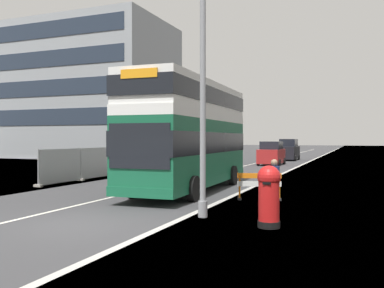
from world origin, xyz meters
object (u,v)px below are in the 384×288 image
(double_decker_bus, at_px, (191,134))
(pedestrian_at_kerb, at_px, (274,186))
(red_pillar_postbox, at_px, (269,193))
(lamppost_foreground, at_px, (203,76))
(car_oncoming_near, at_px, (271,154))
(car_receding_mid, at_px, (289,150))
(roadworks_barrier, at_px, (259,183))

(double_decker_bus, distance_m, pedestrian_at_kerb, 6.82)
(double_decker_bus, xyz_separation_m, red_pillar_postbox, (5.04, -6.70, -1.72))
(lamppost_foreground, height_order, red_pillar_postbox, lamppost_foreground)
(red_pillar_postbox, relative_size, pedestrian_at_kerb, 0.96)
(lamppost_foreground, relative_size, red_pillar_postbox, 5.40)
(car_oncoming_near, bearing_deg, red_pillar_postbox, -78.85)
(pedestrian_at_kerb, bearing_deg, lamppost_foreground, -142.92)
(lamppost_foreground, height_order, car_oncoming_near, lamppost_foreground)
(double_decker_bus, height_order, red_pillar_postbox, double_decker_bus)
(red_pillar_postbox, distance_m, car_receding_mid, 35.86)
(double_decker_bus, height_order, car_oncoming_near, double_decker_bus)
(lamppost_foreground, bearing_deg, car_oncoming_near, 96.74)
(roadworks_barrier, xyz_separation_m, car_oncoming_near, (-3.85, 21.69, 0.35))
(car_receding_mid, bearing_deg, pedestrian_at_kerb, -81.75)
(red_pillar_postbox, relative_size, roadworks_barrier, 0.97)
(roadworks_barrier, distance_m, car_oncoming_near, 22.03)
(double_decker_bus, bearing_deg, roadworks_barrier, -26.18)
(double_decker_bus, relative_size, car_receding_mid, 2.34)
(roadworks_barrier, distance_m, pedestrian_at_kerb, 2.99)
(lamppost_foreground, bearing_deg, red_pillar_postbox, -17.85)
(double_decker_bus, xyz_separation_m, car_oncoming_near, (-0.21, 19.90, -1.64))
(lamppost_foreground, distance_m, red_pillar_postbox, 4.10)
(lamppost_foreground, xyz_separation_m, pedestrian_at_kerb, (1.91, 1.45, -3.44))
(red_pillar_postbox, bearing_deg, pedestrian_at_kerb, 97.17)
(lamppost_foreground, height_order, roadworks_barrier, lamppost_foreground)
(roadworks_barrier, relative_size, pedestrian_at_kerb, 0.99)
(car_oncoming_near, distance_m, car_receding_mid, 8.89)
(car_oncoming_near, relative_size, pedestrian_at_kerb, 2.28)
(lamppost_foreground, xyz_separation_m, car_oncoming_near, (-3.06, 25.90, -3.31))
(red_pillar_postbox, relative_size, car_receding_mid, 0.37)
(double_decker_bus, height_order, car_receding_mid, double_decker_bus)
(double_decker_bus, height_order, lamppost_foreground, lamppost_foreground)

